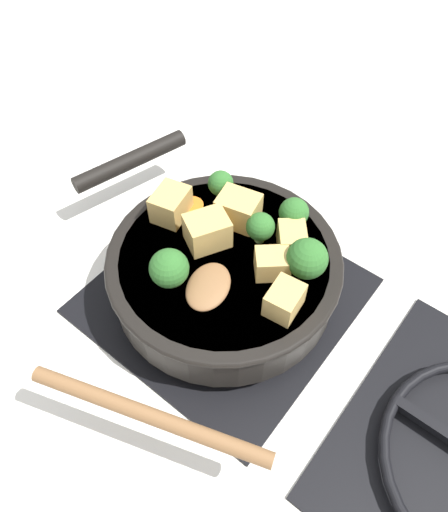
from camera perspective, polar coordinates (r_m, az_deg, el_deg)
ground_plane at (r=0.67m, az=0.00°, el=-4.62°), size 2.40×2.40×0.00m
front_burner_grate at (r=0.66m, az=0.00°, el=-4.05°), size 0.31×0.31×0.03m
skillet_pan at (r=0.62m, az=-0.14°, el=-1.39°), size 0.29×0.40×0.06m
wooden_spoon at (r=0.52m, az=-5.48°, el=-11.24°), size 0.24×0.24×0.02m
tofu_cube_center_large at (r=0.63m, az=-6.11°, el=5.88°), size 0.05×0.05×0.04m
tofu_cube_near_handle at (r=0.60m, az=-1.92°, el=2.89°), size 0.06×0.06×0.04m
tofu_cube_east_chunk at (r=0.62m, az=1.64°, el=5.35°), size 0.05×0.06×0.04m
tofu_cube_west_chunk at (r=0.54m, az=6.91°, el=-5.02°), size 0.04×0.04×0.03m
tofu_cube_back_piece at (r=0.57m, az=5.54°, el=-0.88°), size 0.05×0.05×0.03m
tofu_cube_front_piece at (r=0.60m, az=7.76°, el=1.86°), size 0.05×0.05×0.03m
broccoli_floret_near_spoon at (r=0.56m, az=9.47°, el=-0.32°), size 0.05×0.05×0.05m
broccoli_floret_center_top at (r=0.60m, az=4.19°, el=3.32°), size 0.03×0.03×0.04m
broccoli_floret_east_rim at (r=0.55m, az=-6.29°, el=-1.42°), size 0.04×0.04×0.05m
broccoli_floret_west_rim at (r=0.64m, az=-0.38°, el=8.25°), size 0.03×0.03×0.04m
broccoli_floret_north_edge at (r=0.61m, az=7.99°, el=4.92°), size 0.04×0.04×0.04m
carrot_slice_orange_thin at (r=0.59m, az=-6.77°, el=-1.23°), size 0.02×0.02×0.01m
carrot_slice_near_center at (r=0.65m, az=-3.72°, el=5.73°), size 0.03×0.03×0.01m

